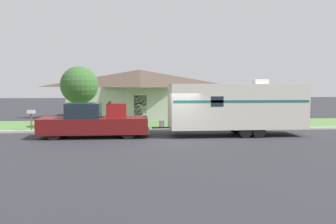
% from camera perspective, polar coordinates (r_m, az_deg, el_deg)
% --- Properties ---
extents(ground_plane, '(120.00, 120.00, 0.00)m').
position_cam_1_polar(ground_plane, '(20.16, 1.36, -4.27)').
color(ground_plane, '#2D2D33').
extents(curb_strip, '(80.00, 0.30, 0.14)m').
position_cam_1_polar(curb_strip, '(23.84, 0.31, -2.75)').
color(curb_strip, beige).
rests_on(curb_strip, ground_plane).
extents(lawn_strip, '(80.00, 7.00, 0.03)m').
position_cam_1_polar(lawn_strip, '(27.46, -0.43, -1.93)').
color(lawn_strip, '#568442').
rests_on(lawn_strip, ground_plane).
extents(house_across_street, '(12.41, 7.97, 4.23)m').
position_cam_1_polar(house_across_street, '(33.04, -4.37, 2.91)').
color(house_across_street, '#B2B2A8').
rests_on(house_across_street, ground_plane).
extents(pickup_truck, '(6.12, 2.02, 2.04)m').
position_cam_1_polar(pickup_truck, '(21.43, -11.32, -1.51)').
color(pickup_truck, black).
rests_on(pickup_truck, ground_plane).
extents(travel_trailer, '(8.83, 2.39, 3.28)m').
position_cam_1_polar(travel_trailer, '(22.07, 10.39, 0.90)').
color(travel_trailer, black).
rests_on(travel_trailer, ground_plane).
extents(mailbox, '(0.48, 0.20, 1.34)m').
position_cam_1_polar(mailbox, '(25.28, -20.12, -0.43)').
color(mailbox, brown).
rests_on(mailbox, ground_plane).
extents(tree_in_yard, '(2.53, 2.53, 4.18)m').
position_cam_1_polar(tree_in_yard, '(25.77, -13.36, 3.98)').
color(tree_in_yard, brown).
rests_on(tree_in_yard, ground_plane).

